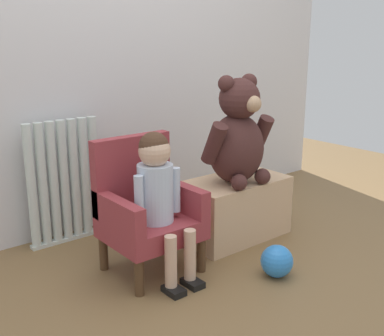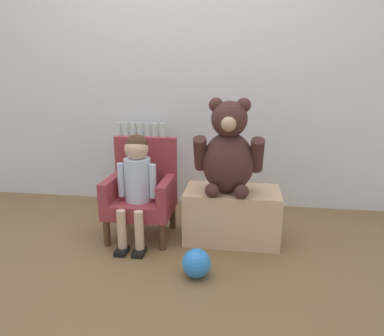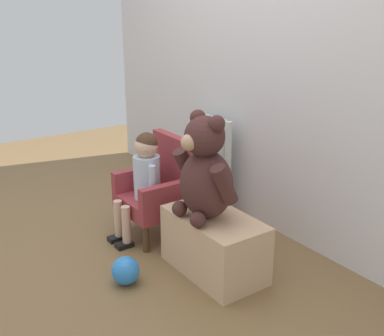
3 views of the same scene
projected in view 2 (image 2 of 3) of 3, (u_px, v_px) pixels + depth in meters
name	position (u px, v px, depth m)	size (l,w,h in m)	color
ground_plane	(144.00, 279.00, 1.85)	(6.00, 6.00, 0.00)	brown
back_wall	(181.00, 58.00, 2.71)	(3.80, 0.05, 2.40)	silver
radiator	(142.00, 165.00, 2.86)	(0.43, 0.05, 0.69)	silver
child_armchair	(142.00, 191.00, 2.31)	(0.43, 0.39, 0.66)	#933339
child_figure	(136.00, 174.00, 2.17)	(0.25, 0.35, 0.71)	silver
low_bench	(232.00, 215.00, 2.26)	(0.61, 0.34, 0.35)	tan
large_teddy_bear	(228.00, 152.00, 2.11)	(0.43, 0.30, 0.59)	#452523
toy_ball	(196.00, 263.00, 1.85)	(0.16, 0.16, 0.16)	#2E81D9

